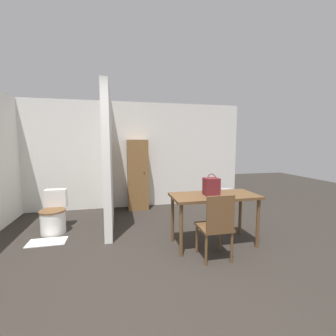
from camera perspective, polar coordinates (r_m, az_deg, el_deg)
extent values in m
plane|color=#2D2823|center=(2.54, -4.86, -31.34)|extent=(16.00, 16.00, 0.00)
cube|color=white|center=(5.48, -10.07, 3.20)|extent=(5.62, 0.12, 2.50)
cube|color=white|center=(4.43, -14.88, 2.32)|extent=(0.12, 1.98, 2.50)
cube|color=brown|center=(3.47, 11.71, -6.97)|extent=(1.30, 0.61, 0.04)
cylinder|color=brown|center=(3.17, 3.37, -15.54)|extent=(0.05, 0.05, 0.74)
cylinder|color=brown|center=(3.66, 21.85, -12.94)|extent=(0.05, 0.05, 0.74)
cylinder|color=brown|center=(3.61, 1.15, -12.71)|extent=(0.05, 0.05, 0.74)
cylinder|color=brown|center=(4.04, 17.85, -10.90)|extent=(0.05, 0.05, 0.74)
cube|color=brown|center=(3.18, 11.56, -14.48)|extent=(0.42, 0.42, 0.04)
cube|color=brown|center=(2.93, 13.20, -11.22)|extent=(0.37, 0.03, 0.46)
cylinder|color=brown|center=(3.35, 7.32, -17.35)|extent=(0.04, 0.04, 0.41)
cylinder|color=brown|center=(3.48, 13.02, -16.56)|extent=(0.04, 0.04, 0.41)
cylinder|color=brown|center=(3.06, 9.66, -19.87)|extent=(0.04, 0.04, 0.41)
cylinder|color=brown|center=(3.19, 15.86, -18.83)|extent=(0.04, 0.04, 0.41)
cylinder|color=white|center=(4.44, -27.15, -12.14)|extent=(0.40, 0.40, 0.38)
cylinder|color=brown|center=(4.38, -27.28, -9.63)|extent=(0.43, 0.43, 0.02)
cube|color=white|center=(4.60, -26.55, -6.88)|extent=(0.36, 0.18, 0.33)
cube|color=maroon|center=(3.41, 10.94, -4.64)|extent=(0.22, 0.18, 0.26)
torus|color=maroon|center=(3.38, 10.99, -2.52)|extent=(0.13, 0.01, 0.13)
cube|color=brown|center=(5.27, -7.71, -1.71)|extent=(0.46, 0.37, 1.62)
sphere|color=black|center=(5.08, -6.09, -1.08)|extent=(0.02, 0.02, 0.02)
cube|color=silver|center=(4.16, -28.36, -16.21)|extent=(0.56, 0.31, 0.01)
cube|color=#9E9EA3|center=(5.26, 14.48, -7.94)|extent=(0.25, 0.20, 0.53)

